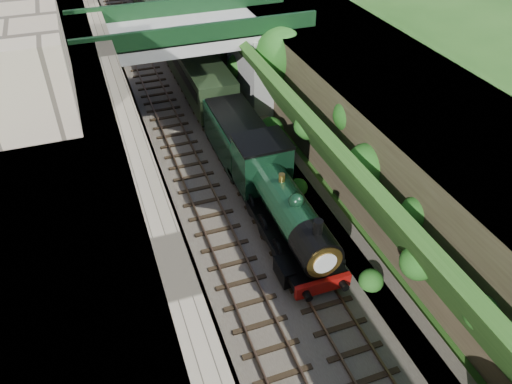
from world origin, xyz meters
TOP-DOWN VIEW (x-y plane):
  - ground at (0.00, 0.00)m, footprint 160.00×160.00m
  - trackbed at (0.00, 20.00)m, footprint 10.00×90.00m
  - retaining_wall at (-5.50, 20.00)m, footprint 1.00×90.00m
  - street_plateau_left at (-9.00, 20.00)m, footprint 6.00×90.00m
  - street_plateau_right at (9.50, 20.00)m, footprint 8.00×90.00m
  - embankment_slope at (4.99, 18.67)m, footprint 4.66×90.00m
  - track_left at (-2.00, 20.00)m, footprint 2.50×90.00m
  - track_right at (1.20, 20.00)m, footprint 2.50×90.00m
  - road_bridge at (0.94, 24.00)m, footprint 16.00×6.40m
  - building_near at (-9.50, 14.00)m, footprint 4.00×8.00m
  - tree at (5.91, 20.72)m, footprint 3.60×3.80m
  - locomotive at (1.20, 8.77)m, footprint 3.10×10.22m
  - tender at (1.20, 16.14)m, footprint 2.70×6.00m
  - coach_front at (1.20, 28.74)m, footprint 2.90×18.00m

SIDE VIEW (x-z plane):
  - ground at x=0.00m, z-range 0.00..0.00m
  - trackbed at x=0.00m, z-range 0.00..0.20m
  - track_left at x=-2.00m, z-range 0.15..0.35m
  - track_right at x=1.20m, z-range 0.15..0.35m
  - tender at x=1.20m, z-range 0.09..3.14m
  - locomotive at x=1.20m, z-range -0.02..3.81m
  - coach_front at x=1.20m, z-range 0.20..3.90m
  - embankment_slope at x=4.99m, z-range -0.43..5.93m
  - street_plateau_right at x=9.50m, z-range 0.00..6.25m
  - retaining_wall at x=-5.50m, z-range 0.00..7.00m
  - street_plateau_left at x=-9.00m, z-range 0.00..7.00m
  - road_bridge at x=0.94m, z-range 0.45..7.70m
  - tree at x=5.91m, z-range 1.35..7.95m
  - building_near at x=-9.50m, z-range 7.00..11.00m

